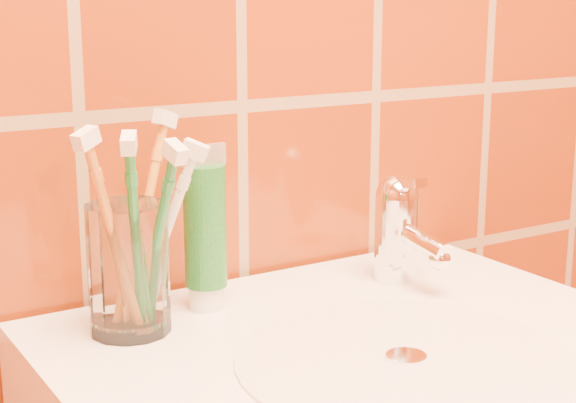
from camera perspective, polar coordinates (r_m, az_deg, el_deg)
glass_tumbler at (r=0.84m, az=-10.28°, el=-4.31°), size 0.09×0.09×0.12m
toothpaste_tube at (r=0.88m, az=-5.37°, el=-2.06°), size 0.05×0.04×0.17m
faucet at (r=0.98m, az=7.19°, el=-1.51°), size 0.05×0.11×0.12m
toothbrush_0 at (r=0.80m, az=-11.18°, el=-2.36°), size 0.13×0.12×0.21m
toothbrush_1 at (r=0.80m, az=-9.82°, el=-2.43°), size 0.10×0.13×0.21m
toothbrush_2 at (r=0.86m, az=-9.29°, el=-1.20°), size 0.15×0.13×0.21m
toothbrush_3 at (r=0.80m, az=-8.49°, el=-2.62°), size 0.06×0.16×0.21m
toothbrush_4 at (r=0.83m, az=-8.03°, el=-2.38°), size 0.14×0.14×0.20m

